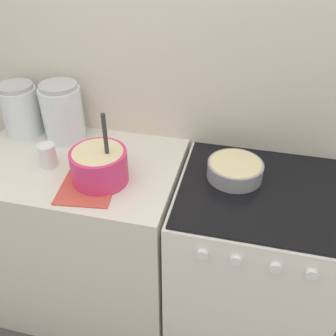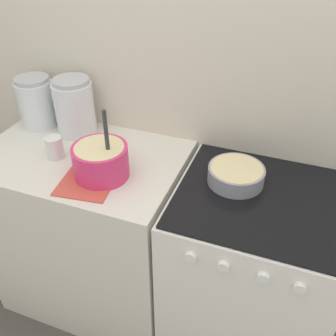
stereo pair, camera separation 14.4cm
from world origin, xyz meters
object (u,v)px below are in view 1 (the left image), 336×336
Objects in this scene: storage_jar_left at (21,113)px; tin_can at (48,155)px; stove at (247,269)px; baking_pan at (235,169)px; storage_jar_middle at (63,116)px; mixing_bowl at (99,164)px.

storage_jar_left is 2.47× the size of tin_can.
storage_jar_left is 0.33m from tin_can.
stove is 1.00m from tin_can.
tin_can reaches higher than baking_pan.
baking_pan is 1.00m from storage_jar_left.
mixing_bowl is at bearing -44.25° from storage_jar_middle.
storage_jar_left reaches higher than tin_can.
mixing_bowl reaches higher than storage_jar_middle.
storage_jar_middle reaches higher than tin_can.
storage_jar_left is at bearing 172.80° from baking_pan.
baking_pan is 0.79m from storage_jar_middle.
stove is 3.53× the size of storage_jar_middle.
storage_jar_middle is at bearing 170.89° from baking_pan.
storage_jar_left is (-0.99, 0.12, 0.07)m from baking_pan.
storage_jar_left is at bearing 180.00° from storage_jar_middle.
tin_can is (-0.75, -0.10, 0.01)m from baking_pan.
baking_pan is 0.91× the size of storage_jar_left.
storage_jar_left is 0.91× the size of storage_jar_middle.
storage_jar_middle is at bearing 135.75° from mixing_bowl.
mixing_bowl reaches higher than storage_jar_left.
storage_jar_middle is at bearing 168.51° from stove.
storage_jar_middle is (0.21, 0.00, 0.01)m from storage_jar_left.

